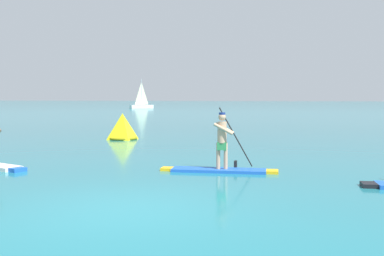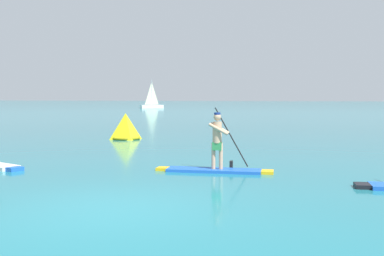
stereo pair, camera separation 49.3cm
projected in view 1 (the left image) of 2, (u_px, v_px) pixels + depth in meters
ground at (125, 209)px, 8.78m from camera, size 440.00×440.00×0.00m
paddleboarder_mid_center at (221, 158)px, 13.12m from camera, size 3.34×1.02×1.87m
race_marker_buoy at (123, 128)px, 23.08m from camera, size 1.68×1.68×1.30m
sailboat_left_horizon at (142, 104)px, 85.42m from camera, size 3.84×3.86×5.32m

